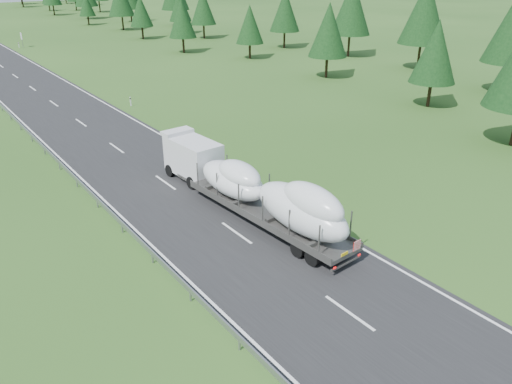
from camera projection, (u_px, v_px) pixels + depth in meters
ground at (237, 233)px, 28.97m from camera, size 400.00×400.00×0.00m
highway_sign at (21, 37)px, 90.57m from camera, size 0.08×0.90×2.60m
boat_truck at (252, 187)px, 30.10m from camera, size 3.22×17.50×3.86m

